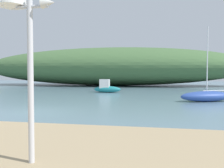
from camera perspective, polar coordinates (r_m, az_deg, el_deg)
The scene contains 5 objects.
ground_plane at distance 13.72m, azimuth -18.11°, elevation -6.30°, with size 120.00×120.00×0.00m, color slate.
distant_hill at distance 43.43m, azimuth -0.55°, elevation 4.10°, with size 48.46×14.72×6.72m, color #476B3D.
mast_structure at distance 5.52m, azimuth -21.59°, elevation 15.42°, with size 1.24×0.58×3.70m.
motorboat_near_shore at distance 26.70m, azimuth -1.30°, elevation -0.88°, with size 3.00×1.02×1.46m.
sailboat_inner_mooring at distance 19.26m, azimuth 21.45°, elevation -2.65°, with size 4.35×2.79×5.51m.
Camera 1 is at (6.59, -11.86, 2.04)m, focal length 38.76 mm.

